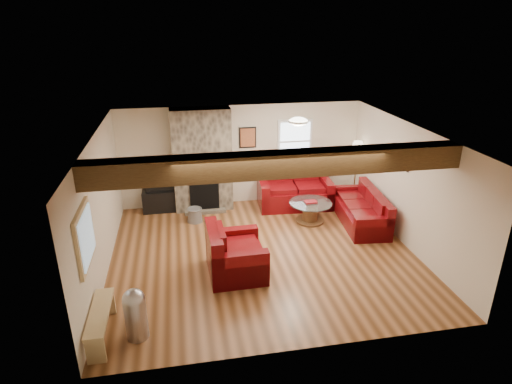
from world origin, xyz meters
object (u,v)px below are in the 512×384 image
(loveseat, at_px, (295,188))
(armchair_red, at_px, (236,251))
(television, at_px, (163,181))
(coffee_table, at_px, (310,212))
(sofa_three, at_px, (361,208))
(tv_cabinet, at_px, (165,200))
(floor_lamp, at_px, (357,151))

(loveseat, bearing_deg, armchair_red, -119.96)
(television, bearing_deg, coffee_table, -20.92)
(sofa_three, height_order, loveseat, loveseat)
(loveseat, relative_size, television, 2.08)
(television, bearing_deg, armchair_red, -66.89)
(sofa_three, xyz_separation_m, tv_cabinet, (-4.44, 1.55, -0.12))
(coffee_table, bearing_deg, armchair_red, -137.23)
(armchair_red, bearing_deg, tv_cabinet, 21.71)
(coffee_table, bearing_deg, loveseat, 96.94)
(sofa_three, bearing_deg, loveseat, -129.55)
(loveseat, distance_m, armchair_red, 3.39)
(loveseat, relative_size, armchair_red, 1.56)
(armchair_red, relative_size, floor_lamp, 0.71)
(armchair_red, distance_m, television, 3.41)
(sofa_three, height_order, floor_lamp, floor_lamp)
(sofa_three, xyz_separation_m, armchair_red, (-3.11, -1.57, 0.08))
(television, distance_m, floor_lamp, 4.81)
(coffee_table, bearing_deg, sofa_three, -14.10)
(armchair_red, bearing_deg, television, 21.71)
(sofa_three, xyz_separation_m, television, (-4.44, 1.55, 0.39))
(loveseat, xyz_separation_m, tv_cabinet, (-3.21, 0.30, -0.21))
(sofa_three, distance_m, coffee_table, 1.15)
(television, bearing_deg, sofa_three, -19.26)
(loveseat, bearing_deg, sofa_three, -41.80)
(coffee_table, height_order, floor_lamp, floor_lamp)
(loveseat, height_order, tv_cabinet, loveseat)
(floor_lamp, bearing_deg, tv_cabinet, 175.35)
(armchair_red, distance_m, floor_lamp, 4.48)
(tv_cabinet, distance_m, television, 0.51)
(sofa_three, bearing_deg, coffee_table, -98.14)
(tv_cabinet, bearing_deg, loveseat, -5.34)
(sofa_three, relative_size, armchair_red, 1.74)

